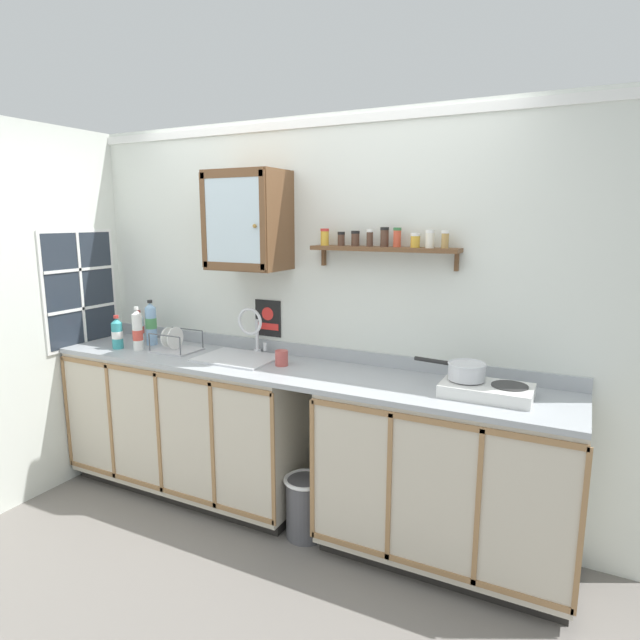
{
  "coord_description": "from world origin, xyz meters",
  "views": [
    {
      "loc": [
        1.55,
        -2.17,
        1.83
      ],
      "look_at": [
        0.16,
        0.57,
        1.25
      ],
      "focal_mm": 29.86,
      "sensor_mm": 36.0,
      "label": 1
    }
  ],
  "objects_px": {
    "saucepan": "(466,370)",
    "bottle_detergent_teal_2": "(117,334)",
    "sink": "(240,360)",
    "bottle_water_clear_0": "(139,328)",
    "bottle_opaque_white_3": "(138,331)",
    "hot_plate_stove": "(487,390)",
    "wall_cabinet": "(248,221)",
    "warning_sign": "(268,318)",
    "dish_rack": "(175,346)",
    "trash_bin": "(305,506)",
    "mug": "(282,358)",
    "bottle_water_blue_1": "(151,324)"
  },
  "relations": [
    {
      "from": "bottle_detergent_teal_2",
      "to": "wall_cabinet",
      "type": "xyz_separation_m",
      "value": [
        0.93,
        0.23,
        0.75
      ]
    },
    {
      "from": "saucepan",
      "to": "bottle_water_clear_0",
      "type": "bearing_deg",
      "value": 177.86
    },
    {
      "from": "sink",
      "to": "bottle_opaque_white_3",
      "type": "height_order",
      "value": "sink"
    },
    {
      "from": "sink",
      "to": "saucepan",
      "type": "xyz_separation_m",
      "value": [
        1.41,
        -0.03,
        0.13
      ]
    },
    {
      "from": "bottle_water_clear_0",
      "to": "wall_cabinet",
      "type": "bearing_deg",
      "value": 1.31
    },
    {
      "from": "mug",
      "to": "warning_sign",
      "type": "bearing_deg",
      "value": 135.17
    },
    {
      "from": "bottle_detergent_teal_2",
      "to": "mug",
      "type": "xyz_separation_m",
      "value": [
        1.21,
        0.14,
        -0.06
      ]
    },
    {
      "from": "bottle_opaque_white_3",
      "to": "dish_rack",
      "type": "bearing_deg",
      "value": 21.82
    },
    {
      "from": "sink",
      "to": "dish_rack",
      "type": "xyz_separation_m",
      "value": [
        -0.5,
        -0.03,
        0.04
      ]
    },
    {
      "from": "bottle_opaque_white_3",
      "to": "dish_rack",
      "type": "height_order",
      "value": "bottle_opaque_white_3"
    },
    {
      "from": "warning_sign",
      "to": "trash_bin",
      "type": "relative_size",
      "value": 0.65
    },
    {
      "from": "dish_rack",
      "to": "hot_plate_stove",
      "type": "bearing_deg",
      "value": -0.63
    },
    {
      "from": "saucepan",
      "to": "bottle_opaque_white_3",
      "type": "height_order",
      "value": "bottle_opaque_white_3"
    },
    {
      "from": "saucepan",
      "to": "mug",
      "type": "relative_size",
      "value": 3.28
    },
    {
      "from": "saucepan",
      "to": "bottle_detergent_teal_2",
      "type": "distance_m",
      "value": 2.31
    },
    {
      "from": "bottle_detergent_teal_2",
      "to": "sink",
      "type": "bearing_deg",
      "value": 9.81
    },
    {
      "from": "hot_plate_stove",
      "to": "bottle_water_blue_1",
      "type": "xyz_separation_m",
      "value": [
        -2.29,
        0.09,
        0.12
      ]
    },
    {
      "from": "saucepan",
      "to": "bottle_opaque_white_3",
      "type": "distance_m",
      "value": 2.15
    },
    {
      "from": "saucepan",
      "to": "wall_cabinet",
      "type": "distance_m",
      "value": 1.57
    },
    {
      "from": "sink",
      "to": "trash_bin",
      "type": "relative_size",
      "value": 1.31
    },
    {
      "from": "warning_sign",
      "to": "saucepan",
      "type": "bearing_deg",
      "value": -11.21
    },
    {
      "from": "sink",
      "to": "bottle_opaque_white_3",
      "type": "xyz_separation_m",
      "value": [
        -0.74,
        -0.12,
        0.14
      ]
    },
    {
      "from": "hot_plate_stove",
      "to": "warning_sign",
      "type": "height_order",
      "value": "warning_sign"
    },
    {
      "from": "mug",
      "to": "sink",
      "type": "bearing_deg",
      "value": 177.06
    },
    {
      "from": "mug",
      "to": "trash_bin",
      "type": "distance_m",
      "value": 0.87
    },
    {
      "from": "saucepan",
      "to": "trash_bin",
      "type": "relative_size",
      "value": 1.02
    },
    {
      "from": "sink",
      "to": "saucepan",
      "type": "relative_size",
      "value": 1.28
    },
    {
      "from": "bottle_opaque_white_3",
      "to": "warning_sign",
      "type": "xyz_separation_m",
      "value": [
        0.8,
        0.36,
        0.09
      ]
    },
    {
      "from": "bottle_water_blue_1",
      "to": "wall_cabinet",
      "type": "height_order",
      "value": "wall_cabinet"
    },
    {
      "from": "hot_plate_stove",
      "to": "warning_sign",
      "type": "distance_m",
      "value": 1.49
    },
    {
      "from": "bottle_water_clear_0",
      "to": "trash_bin",
      "type": "relative_size",
      "value": 0.62
    },
    {
      "from": "wall_cabinet",
      "to": "bottle_detergent_teal_2",
      "type": "bearing_deg",
      "value": -166.05
    },
    {
      "from": "sink",
      "to": "bottle_detergent_teal_2",
      "type": "distance_m",
      "value": 0.91
    },
    {
      "from": "sink",
      "to": "bottle_water_clear_0",
      "type": "xyz_separation_m",
      "value": [
        -0.9,
        0.06,
        0.11
      ]
    },
    {
      "from": "bottle_opaque_white_3",
      "to": "mug",
      "type": "relative_size",
      "value": 2.56
    },
    {
      "from": "hot_plate_stove",
      "to": "wall_cabinet",
      "type": "xyz_separation_m",
      "value": [
        -1.48,
        0.13,
        0.82
      ]
    },
    {
      "from": "sink",
      "to": "trash_bin",
      "type": "distance_m",
      "value": 0.97
    },
    {
      "from": "sink",
      "to": "dish_rack",
      "type": "relative_size",
      "value": 1.7
    },
    {
      "from": "saucepan",
      "to": "bottle_detergent_teal_2",
      "type": "bearing_deg",
      "value": -176.94
    },
    {
      "from": "dish_rack",
      "to": "warning_sign",
      "type": "xyz_separation_m",
      "value": [
        0.57,
        0.26,
        0.19
      ]
    },
    {
      "from": "bottle_water_clear_0",
      "to": "wall_cabinet",
      "type": "xyz_separation_m",
      "value": [
        0.94,
        0.02,
        0.75
      ]
    },
    {
      "from": "dish_rack",
      "to": "trash_bin",
      "type": "xyz_separation_m",
      "value": [
        1.06,
        -0.15,
        -0.81
      ]
    },
    {
      "from": "saucepan",
      "to": "bottle_opaque_white_3",
      "type": "xyz_separation_m",
      "value": [
        -2.15,
        -0.09,
        0.02
      ]
    },
    {
      "from": "sink",
      "to": "bottle_water_clear_0",
      "type": "distance_m",
      "value": 0.91
    },
    {
      "from": "wall_cabinet",
      "to": "trash_bin",
      "type": "distance_m",
      "value": 1.74
    },
    {
      "from": "bottle_water_blue_1",
      "to": "sink",
      "type": "bearing_deg",
      "value": -2.81
    },
    {
      "from": "bottle_water_blue_1",
      "to": "bottle_opaque_white_3",
      "type": "height_order",
      "value": "bottle_water_blue_1"
    },
    {
      "from": "bottle_water_clear_0",
      "to": "sink",
      "type": "bearing_deg",
      "value": -3.5
    },
    {
      "from": "mug",
      "to": "hot_plate_stove",
      "type": "bearing_deg",
      "value": -1.64
    },
    {
      "from": "bottle_water_clear_0",
      "to": "bottle_water_blue_1",
      "type": "height_order",
      "value": "bottle_water_blue_1"
    }
  ]
}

